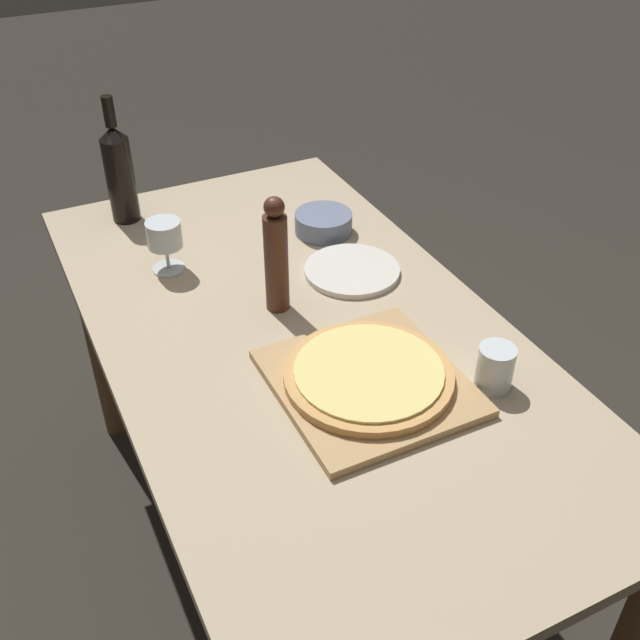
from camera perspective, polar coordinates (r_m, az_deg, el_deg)
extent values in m
plane|color=#2D2823|center=(2.10, -1.06, -17.46)|extent=(12.00, 12.00, 0.00)
cube|color=tan|center=(1.56, -1.36, -1.14)|extent=(0.80, 1.51, 0.03)
cylinder|color=brown|center=(2.27, -16.66, -1.39)|extent=(0.06, 0.06, 0.73)
cylinder|color=brown|center=(2.42, -0.89, 2.92)|extent=(0.06, 0.06, 0.73)
cube|color=tan|center=(1.41, 3.69, -4.79)|extent=(0.34, 0.36, 0.02)
cylinder|color=tan|center=(1.40, 3.72, -4.23)|extent=(0.32, 0.32, 0.02)
cylinder|color=#EAD67A|center=(1.39, 3.74, -3.86)|extent=(0.28, 0.28, 0.01)
cylinder|color=black|center=(1.97, -14.94, 10.25)|extent=(0.07, 0.07, 0.22)
cone|color=black|center=(1.92, -15.53, 13.58)|extent=(0.07, 0.07, 0.03)
cylinder|color=black|center=(1.90, -15.79, 15.04)|extent=(0.03, 0.03, 0.07)
cylinder|color=#4C2819|center=(1.56, -3.34, 4.31)|extent=(0.05, 0.05, 0.22)
sphere|color=#4C2819|center=(1.49, -3.52, 8.59)|extent=(0.04, 0.04, 0.04)
cylinder|color=silver|center=(1.78, -11.43, 3.88)|extent=(0.08, 0.08, 0.00)
cylinder|color=silver|center=(1.76, -11.56, 4.74)|extent=(0.01, 0.01, 0.06)
cylinder|color=silver|center=(1.73, -11.79, 6.43)|extent=(0.08, 0.08, 0.06)
cylinder|color=slate|center=(1.88, 0.27, 7.41)|extent=(0.14, 0.14, 0.05)
cylinder|color=silver|center=(1.42, 13.19, -3.56)|extent=(0.07, 0.07, 0.09)
cylinder|color=silver|center=(1.73, 2.45, 3.79)|extent=(0.22, 0.22, 0.01)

